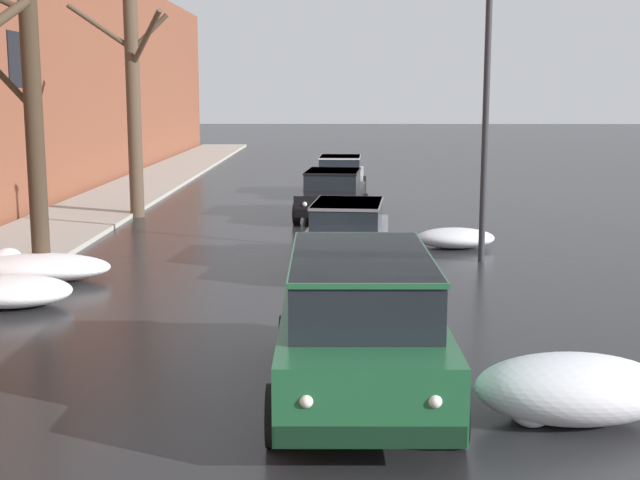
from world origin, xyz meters
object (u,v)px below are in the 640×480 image
suv_green_approaching_near_lane (361,321)px  bare_tree_mid_block (28,83)px  sedan_silver_parked_far_down_block (340,175)px  sedan_black_parked_kerbside_mid (332,193)px  bare_tree_far_down_block (133,89)px  street_lamp_post (486,96)px  sedan_grey_parked_kerbside_close (347,234)px

suv_green_approaching_near_lane → bare_tree_mid_block: bearing=132.2°
suv_green_approaching_near_lane → sedan_silver_parked_far_down_block: (-0.10, 21.34, -0.24)m
sedan_silver_parked_far_down_block → sedan_black_parked_kerbside_mid: bearing=-92.6°
bare_tree_far_down_block → sedan_silver_parked_far_down_block: bare_tree_far_down_block is taller
bare_tree_far_down_block → sedan_black_parked_kerbside_mid: bare_tree_far_down_block is taller
sedan_black_parked_kerbside_mid → street_lamp_post: size_ratio=0.66×
bare_tree_mid_block → sedan_black_parked_kerbside_mid: bare_tree_mid_block is taller
sedan_black_parked_kerbside_mid → sedan_silver_parked_far_down_block: same height
street_lamp_post → bare_tree_far_down_block: bearing=143.7°
sedan_silver_parked_far_down_block → street_lamp_post: 13.18m
bare_tree_far_down_block → sedan_silver_parked_far_down_block: 8.93m
suv_green_approaching_near_lane → street_lamp_post: 9.71m
sedan_grey_parked_kerbside_close → sedan_silver_parked_far_down_block: 13.33m
sedan_silver_parked_far_down_block → bare_tree_far_down_block: bearing=-137.3°
bare_tree_far_down_block → suv_green_approaching_near_lane: 17.09m
sedan_black_parked_kerbside_mid → sedan_silver_parked_far_down_block: size_ratio=1.06×
sedan_grey_parked_kerbside_close → street_lamp_post: 4.27m
bare_tree_far_down_block → suv_green_approaching_near_lane: bearing=-68.2°
bare_tree_mid_block → street_lamp_post: size_ratio=1.21×
sedan_black_parked_kerbside_mid → street_lamp_post: street_lamp_post is taller
bare_tree_mid_block → sedan_silver_parked_far_down_block: (6.24, 14.37, -3.16)m
sedan_grey_parked_kerbside_close → sedan_silver_parked_far_down_block: bearing=90.2°
bare_tree_mid_block → street_lamp_post: (9.31, 1.89, -0.27)m
bare_tree_mid_block → suv_green_approaching_near_lane: 9.86m
sedan_grey_parked_kerbside_close → street_lamp_post: (3.02, 0.85, 2.89)m
bare_tree_far_down_block → sedan_black_parked_kerbside_mid: (5.90, -0.07, -3.07)m
sedan_black_parked_kerbside_mid → sedan_grey_parked_kerbside_close: bearing=-87.6°
bare_tree_mid_block → sedan_silver_parked_far_down_block: bearing=66.5°
suv_green_approaching_near_lane → sedan_black_parked_kerbside_mid: 15.59m
bare_tree_mid_block → sedan_grey_parked_kerbside_close: size_ratio=1.82×
bare_tree_far_down_block → suv_green_approaching_near_lane: (6.26, -15.65, -2.83)m
street_lamp_post → sedan_grey_parked_kerbside_close: bearing=-164.3°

